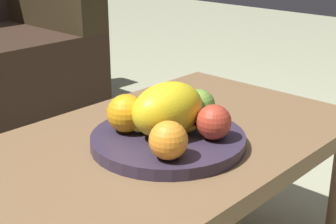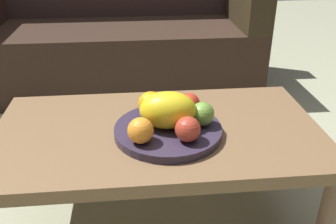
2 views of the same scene
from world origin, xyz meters
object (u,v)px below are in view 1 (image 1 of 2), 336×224
(coffee_table, at_px, (146,164))
(orange_left, at_px, (168,140))
(apple_left, at_px, (214,122))
(melon_large_front, at_px, (168,109))
(banana_bunch, at_px, (162,117))
(apple_right, at_px, (164,101))
(apple_front, at_px, (199,105))
(fruit_bowl, at_px, (168,140))
(orange_front, at_px, (126,113))

(coffee_table, relative_size, orange_left, 13.84)
(orange_left, height_order, apple_left, orange_left)
(melon_large_front, relative_size, banana_bunch, 1.08)
(apple_right, bearing_deg, apple_left, -100.19)
(orange_left, distance_m, apple_front, 0.20)
(coffee_table, height_order, banana_bunch, banana_bunch)
(fruit_bowl, xyz_separation_m, orange_left, (-0.08, -0.08, 0.05))
(apple_left, bearing_deg, orange_front, 120.34)
(apple_right, bearing_deg, orange_front, -177.08)
(melon_large_front, xyz_separation_m, apple_front, (0.10, 0.00, -0.02))
(coffee_table, relative_size, melon_large_front, 6.06)
(fruit_bowl, xyz_separation_m, banana_bunch, (0.01, 0.03, 0.04))
(melon_large_front, relative_size, apple_front, 2.30)
(apple_front, bearing_deg, orange_front, 153.62)
(melon_large_front, distance_m, apple_front, 0.11)
(coffee_table, relative_size, apple_left, 14.05)
(banana_bunch, bearing_deg, orange_left, -131.55)
(apple_left, xyz_separation_m, apple_right, (0.03, 0.17, -0.00))
(apple_front, distance_m, apple_left, 0.10)
(apple_front, distance_m, apple_right, 0.08)
(apple_front, xyz_separation_m, apple_right, (-0.03, 0.08, -0.00))
(fruit_bowl, relative_size, banana_bunch, 2.09)
(apple_right, bearing_deg, orange_left, -134.86)
(coffee_table, xyz_separation_m, apple_left, (0.07, -0.12, 0.11))
(orange_front, relative_size, orange_left, 1.10)
(apple_right, xyz_separation_m, banana_bunch, (-0.06, -0.05, -0.01))
(coffee_table, height_order, orange_front, orange_front)
(orange_left, xyz_separation_m, apple_left, (0.13, -0.00, -0.00))
(orange_left, distance_m, apple_left, 0.13)
(melon_large_front, distance_m, banana_bunch, 0.04)
(melon_large_front, distance_m, orange_left, 0.12)
(coffee_table, bearing_deg, orange_left, -115.89)
(banana_bunch, bearing_deg, apple_right, 39.42)
(fruit_bowl, xyz_separation_m, apple_right, (0.08, 0.08, 0.05))
(orange_left, relative_size, apple_front, 1.01)
(fruit_bowl, relative_size, orange_left, 4.41)
(orange_front, relative_size, apple_left, 1.12)
(coffee_table, height_order, apple_right, apple_right)
(orange_left, bearing_deg, fruit_bowl, 43.05)
(orange_front, bearing_deg, melon_large_front, -58.76)
(orange_front, xyz_separation_m, banana_bunch, (0.06, -0.05, -0.01))
(coffee_table, distance_m, fruit_bowl, 0.07)
(fruit_bowl, height_order, orange_front, orange_front)
(orange_front, distance_m, apple_left, 0.19)
(apple_left, bearing_deg, fruit_bowl, 119.52)
(fruit_bowl, distance_m, orange_left, 0.12)
(melon_large_front, height_order, orange_left, melon_large_front)
(orange_front, height_order, apple_left, orange_front)
(apple_right, distance_m, banana_bunch, 0.08)
(orange_left, bearing_deg, melon_large_front, 43.20)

